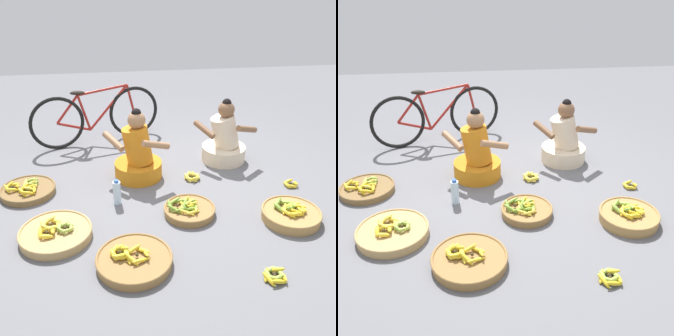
# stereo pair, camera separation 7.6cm
# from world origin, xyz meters

# --- Properties ---
(ground_plane) EXTENTS (10.00, 10.00, 0.00)m
(ground_plane) POSITION_xyz_m (0.00, 0.00, 0.00)
(ground_plane) COLOR slate
(vendor_woman_front) EXTENTS (0.71, 0.53, 0.80)m
(vendor_woman_front) POSITION_xyz_m (-0.27, 0.30, 0.25)
(vendor_woman_front) COLOR orange
(vendor_woman_front) RESTS_ON ground
(vendor_woman_behind) EXTENTS (0.75, 0.52, 0.77)m
(vendor_woman_behind) POSITION_xyz_m (0.78, 0.58, 0.24)
(vendor_woman_behind) COLOR beige
(vendor_woman_behind) RESTS_ON ground
(bicycle_leaning) EXTENTS (1.64, 0.56, 0.73)m
(bicycle_leaning) POSITION_xyz_m (-0.73, 1.32, 0.36)
(bicycle_leaning) COLOR black
(bicycle_leaning) RESTS_ON ground
(banana_basket_back_center) EXTENTS (0.63, 0.63, 0.15)m
(banana_basket_back_center) POSITION_xyz_m (-1.05, -0.70, 0.05)
(banana_basket_back_center) COLOR tan
(banana_basket_back_center) RESTS_ON ground
(banana_basket_near_bicycle) EXTENTS (0.55, 0.55, 0.17)m
(banana_basket_near_bicycle) POSITION_xyz_m (1.08, -0.71, 0.06)
(banana_basket_near_bicycle) COLOR #A87F47
(banana_basket_near_bicycle) RESTS_ON ground
(banana_basket_near_vendor) EXTENTS (0.49, 0.49, 0.15)m
(banana_basket_near_vendor) POSITION_xyz_m (0.16, -0.50, 0.05)
(banana_basket_near_vendor) COLOR olive
(banana_basket_near_vendor) RESTS_ON ground
(banana_basket_front_right) EXTENTS (0.56, 0.56, 0.14)m
(banana_basket_front_right) POSITION_xyz_m (-1.43, 0.09, 0.04)
(banana_basket_front_right) COLOR brown
(banana_basket_front_right) RESTS_ON ground
(banana_basket_front_center) EXTENTS (0.61, 0.61, 0.15)m
(banana_basket_front_center) POSITION_xyz_m (-0.40, -1.13, 0.05)
(banana_basket_front_center) COLOR olive
(banana_basket_front_center) RESTS_ON ground
(loose_bananas_mid_left) EXTENTS (0.20, 0.21, 0.09)m
(loose_bananas_mid_left) POSITION_xyz_m (0.65, -1.43, 0.03)
(loose_bananas_mid_left) COLOR #9EB747
(loose_bananas_mid_left) RESTS_ON ground
(loose_bananas_back_right) EXTENTS (0.21, 0.21, 0.08)m
(loose_bananas_back_right) POSITION_xyz_m (0.32, 0.16, 0.03)
(loose_bananas_back_right) COLOR yellow
(loose_bananas_back_right) RESTS_ON ground
(loose_bananas_front_left) EXTENTS (0.15, 0.16, 0.07)m
(loose_bananas_front_left) POSITION_xyz_m (1.33, -0.13, 0.03)
(loose_bananas_front_left) COLOR gold
(loose_bananas_front_left) RESTS_ON ground
(water_bottle) EXTENTS (0.08, 0.08, 0.27)m
(water_bottle) POSITION_xyz_m (-0.51, -0.22, 0.13)
(water_bottle) COLOR silver
(water_bottle) RESTS_ON ground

